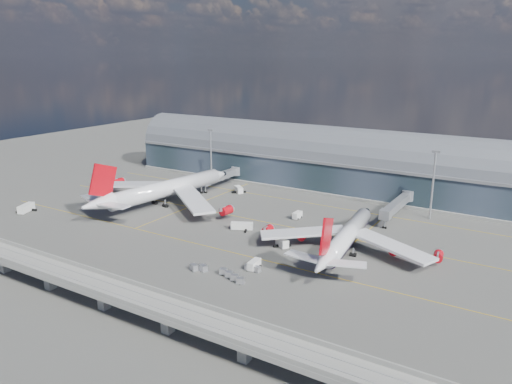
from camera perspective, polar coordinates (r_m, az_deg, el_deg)
The scene contains 19 objects.
ground at distance 165.21m, azimuth -2.56°, elevation -5.35°, with size 500.00×500.00×0.00m, color #474744.
taxi_lines at distance 182.79m, azimuth 1.35°, elevation -3.26°, with size 200.00×80.12×0.01m.
terminal at distance 228.11m, azimuth 8.51°, elevation 3.32°, with size 200.00×30.00×28.00m.
guideway at distance 125.38m, azimuth -17.11°, elevation -10.47°, with size 220.00×8.50×7.20m.
floodlight_mast_left at distance 232.71m, azimuth -5.17°, elevation 4.24°, with size 3.00×0.70×25.70m.
floodlight_mast_right at distance 191.50m, azimuth 19.57°, elevation 0.95°, with size 3.00×0.70×25.70m.
airliner_left at distance 203.39m, azimuth -10.63°, elevation 0.28°, with size 69.14×72.73×22.18m.
airliner_right at distance 154.75m, azimuth 10.27°, elevation -5.16°, with size 56.13×58.70×18.63m.
jet_bridge_left at distance 228.51m, azimuth -3.83°, elevation 1.89°, with size 4.40×28.00×7.25m.
jet_bridge_right at distance 192.51m, azimuth 15.94°, elevation -1.28°, with size 4.40×32.00×7.25m.
service_truck_0 at distance 210.93m, azimuth -24.79°, elevation -1.69°, with size 5.09×8.03×3.17m.
service_truck_1 at distance 157.82m, azimuth 3.01°, elevation -5.83°, with size 5.32×4.48×2.82m.
service_truck_2 at distance 172.65m, azimuth -1.62°, elevation -3.91°, with size 7.73×5.23×2.73m.
service_truck_3 at distance 142.52m, azimuth -0.23°, elevation -8.29°, with size 2.47×5.32×2.50m.
service_truck_4 at distance 184.81m, azimuth 4.74°, elevation -2.67°, with size 2.31×4.53×2.61m.
service_truck_5 at distance 218.20m, azimuth -1.98°, elevation 0.26°, with size 6.06×5.61×2.89m.
cargo_train_0 at distance 142.13m, azimuth -6.58°, elevation -8.61°, with size 5.57×3.48×1.81m.
cargo_train_1 at distance 136.67m, azimuth -2.79°, elevation -9.58°, with size 9.95×4.70×1.66m.
cargo_train_2 at distance 141.19m, azimuth -0.39°, elevation -8.71°, with size 4.98×1.96×1.65m.
Camera 1 is at (87.40, -127.33, 58.67)m, focal length 35.00 mm.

